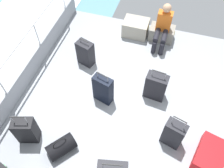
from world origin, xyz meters
name	(u,v)px	position (x,y,z in m)	size (l,w,h in m)	color
ground_plane	(124,105)	(0.00, 0.00, -0.03)	(4.40, 5.20, 0.06)	gray
gunwale_port	(28,73)	(-2.17, 0.00, 0.23)	(0.06, 5.20, 0.45)	gray
railing_port	(19,55)	(-2.17, 0.00, 0.78)	(0.04, 4.20, 1.02)	silver
cargo_crate_0	(136,28)	(-0.30, 2.15, 0.20)	(0.65, 0.49, 0.40)	#9E9989
cargo_crate_1	(162,33)	(0.36, 2.17, 0.17)	(0.63, 0.39, 0.34)	gray
passenger_seated	(163,26)	(0.36, 1.99, 0.54)	(0.34, 0.66, 1.04)	orange
suitcase_0	(156,87)	(0.53, 0.39, 0.32)	(0.45, 0.28, 0.79)	black
suitcase_3	(210,155)	(1.72, -0.65, 0.13)	(0.62, 0.78, 0.25)	red
suitcase_4	(173,134)	(1.02, -0.53, 0.32)	(0.40, 0.30, 0.86)	black
suitcase_5	(103,89)	(-0.46, 0.00, 0.34)	(0.42, 0.29, 0.81)	black
suitcase_7	(86,53)	(-1.15, 0.85, 0.31)	(0.41, 0.33, 0.71)	black
suitcase_8	(26,130)	(-1.50, -1.22, 0.30)	(0.42, 0.33, 0.80)	black
duffel_bag	(61,147)	(-0.82, -1.28, 0.15)	(0.54, 0.58, 0.44)	black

